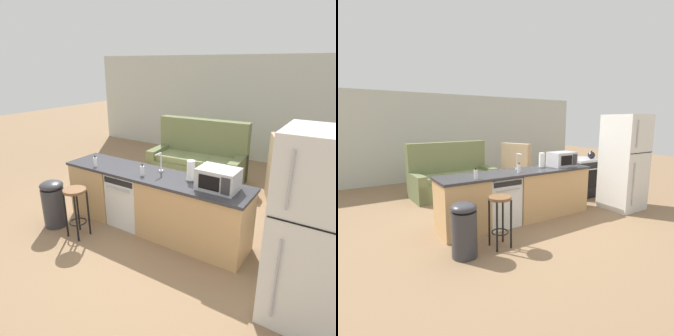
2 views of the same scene
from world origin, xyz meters
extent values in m
plane|color=#896B4C|center=(0.00, 0.00, 0.00)|extent=(24.00, 24.00, 0.00)
cube|color=beige|center=(0.30, 4.20, 1.30)|extent=(10.00, 0.06, 2.60)
cube|color=tan|center=(-0.93, 0.00, 0.43)|extent=(0.75, 0.62, 0.86)
cube|color=tan|center=(0.83, 0.00, 0.43)|extent=(1.55, 0.62, 0.86)
cube|color=#333338|center=(0.15, 0.00, 0.88)|extent=(2.94, 0.66, 0.04)
cube|color=brown|center=(0.15, 0.00, 0.04)|extent=(2.86, 0.56, 0.08)
cube|color=white|center=(-0.25, 0.00, 0.42)|extent=(0.58, 0.58, 0.84)
cube|color=black|center=(-0.25, -0.30, 0.78)|extent=(0.52, 0.01, 0.08)
cylinder|color=#B2B2B7|center=(-0.25, -0.31, 0.68)|extent=(0.44, 0.02, 0.02)
cube|color=black|center=(2.35, 0.55, 0.42)|extent=(0.76, 0.64, 0.85)
cube|color=black|center=(2.35, 0.22, 0.47)|extent=(0.53, 0.01, 0.43)
cylinder|color=silver|center=(2.35, 0.20, 0.70)|extent=(0.61, 0.03, 0.03)
cube|color=#B7B7BC|center=(2.35, 0.55, 0.88)|extent=(0.76, 0.64, 0.05)
torus|color=black|center=(2.18, 0.42, 0.89)|extent=(0.16, 0.16, 0.01)
torus|color=black|center=(2.52, 0.42, 0.89)|extent=(0.16, 0.16, 0.01)
torus|color=black|center=(2.18, 0.68, 0.89)|extent=(0.16, 0.16, 0.01)
torus|color=black|center=(2.52, 0.68, 0.89)|extent=(0.16, 0.16, 0.01)
cube|color=silver|center=(2.35, -0.55, 0.95)|extent=(0.72, 0.70, 1.90)
cylinder|color=#B2B2B7|center=(2.15, -0.92, 1.54)|extent=(0.02, 0.02, 0.51)
cylinder|color=#B2B2B7|center=(2.15, -0.92, 0.59)|extent=(0.02, 0.02, 0.82)
cube|color=black|center=(2.35, -0.90, 1.18)|extent=(0.68, 0.01, 0.01)
cube|color=#B7B7BC|center=(1.17, 0.00, 1.04)|extent=(0.50, 0.36, 0.28)
cube|color=black|center=(1.12, -0.18, 1.04)|extent=(0.27, 0.01, 0.18)
cube|color=#2D2D33|center=(1.34, -0.18, 1.04)|extent=(0.11, 0.01, 0.21)
cylinder|color=silver|center=(0.21, 0.14, 0.92)|extent=(0.07, 0.07, 0.03)
cylinder|color=silver|center=(0.21, 0.14, 1.06)|extent=(0.02, 0.02, 0.26)
cylinder|color=silver|center=(0.21, 0.07, 1.19)|extent=(0.02, 0.14, 0.02)
cylinder|color=#4C4C51|center=(0.74, 0.08, 0.91)|extent=(0.14, 0.14, 0.01)
cylinder|color=white|center=(0.74, 0.08, 1.05)|extent=(0.11, 0.11, 0.27)
cylinder|color=silver|center=(0.07, -0.13, 0.97)|extent=(0.06, 0.06, 0.14)
cylinder|color=black|center=(0.07, -0.13, 1.06)|extent=(0.02, 0.02, 0.04)
cylinder|color=silver|center=(-0.78, -0.20, 0.97)|extent=(0.06, 0.06, 0.14)
cylinder|color=black|center=(-0.78, -0.20, 1.06)|extent=(0.02, 0.02, 0.04)
sphere|color=black|center=(2.52, 0.42, 0.99)|extent=(0.17, 0.17, 0.17)
sphere|color=black|center=(2.52, 0.42, 1.08)|extent=(0.03, 0.03, 0.03)
cone|color=black|center=(2.60, 0.42, 1.00)|extent=(0.08, 0.04, 0.06)
cylinder|color=brown|center=(-0.66, -0.74, 0.72)|extent=(0.32, 0.32, 0.04)
cylinder|color=black|center=(-0.77, -0.85, 0.35)|extent=(0.03, 0.03, 0.70)
cylinder|color=black|center=(-0.55, -0.85, 0.35)|extent=(0.03, 0.03, 0.70)
cylinder|color=black|center=(-0.77, -0.63, 0.35)|extent=(0.03, 0.03, 0.70)
cylinder|color=black|center=(-0.55, -0.63, 0.35)|extent=(0.03, 0.03, 0.70)
torus|color=black|center=(-0.66, -0.74, 0.22)|extent=(0.25, 0.25, 0.02)
cylinder|color=#333338|center=(-1.20, -0.73, 0.31)|extent=(0.34, 0.34, 0.62)
ellipsoid|color=#333338|center=(-1.20, -0.73, 0.67)|extent=(0.35, 0.35, 0.14)
cube|color=#667047|center=(-0.25, 2.17, 0.21)|extent=(2.06, 1.04, 0.42)
cube|color=#667047|center=(-0.28, 2.50, 0.64)|extent=(2.01, 0.39, 1.27)
cube|color=#667047|center=(-1.15, 2.11, 0.31)|extent=(0.27, 0.91, 0.62)
cube|color=#667047|center=(0.64, 2.24, 0.31)|extent=(0.27, 0.91, 0.62)
cube|color=#7D8959|center=(-0.80, 2.08, 0.48)|extent=(0.60, 0.67, 0.12)
cube|color=#7D8959|center=(-0.25, 2.12, 0.48)|extent=(0.60, 0.67, 0.12)
cube|color=#7D8959|center=(0.30, 2.17, 0.48)|extent=(0.60, 0.67, 0.12)
cube|color=tan|center=(1.71, 2.11, 0.20)|extent=(1.06, 1.08, 0.40)
cube|color=tan|center=(1.43, 2.00, 0.60)|extent=(0.50, 0.86, 1.20)
cube|color=tan|center=(1.83, 1.79, 0.28)|extent=(0.80, 0.44, 0.55)
cube|color=tan|center=(1.58, 2.43, 0.28)|extent=(0.80, 0.44, 0.55)
camera|label=1|loc=(2.52, -3.26, 2.41)|focal=32.00mm
camera|label=2|loc=(-2.41, -3.76, 1.75)|focal=28.00mm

